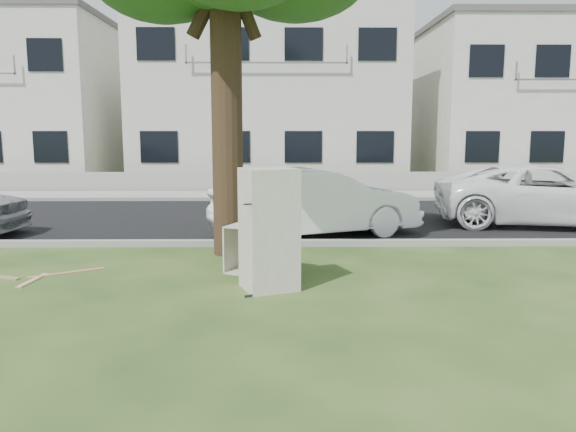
{
  "coord_description": "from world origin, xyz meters",
  "views": [
    {
      "loc": [
        0.55,
        -8.1,
        2.17
      ],
      "look_at": [
        0.65,
        0.6,
        0.86
      ],
      "focal_mm": 35.0,
      "sensor_mm": 36.0,
      "label": 1
    }
  ],
  "objects_px": {
    "car_center": "(316,203)",
    "car_right": "(548,195)",
    "cabinet": "(259,249)",
    "fridge": "(269,229)"
  },
  "relations": [
    {
      "from": "cabinet",
      "to": "car_right",
      "type": "bearing_deg",
      "value": 58.03
    },
    {
      "from": "fridge",
      "to": "car_center",
      "type": "distance_m",
      "value": 4.05
    },
    {
      "from": "car_center",
      "to": "car_right",
      "type": "xyz_separation_m",
      "value": [
        5.49,
        1.35,
        -0.0
      ]
    },
    {
      "from": "car_right",
      "to": "car_center",
      "type": "bearing_deg",
      "value": 113.59
    },
    {
      "from": "fridge",
      "to": "cabinet",
      "type": "height_order",
      "value": "fridge"
    },
    {
      "from": "car_right",
      "to": "cabinet",
      "type": "bearing_deg",
      "value": 133.75
    },
    {
      "from": "car_center",
      "to": "car_right",
      "type": "distance_m",
      "value": 5.65
    },
    {
      "from": "fridge",
      "to": "cabinet",
      "type": "bearing_deg",
      "value": 80.03
    },
    {
      "from": "fridge",
      "to": "car_center",
      "type": "height_order",
      "value": "fridge"
    },
    {
      "from": "cabinet",
      "to": "car_center",
      "type": "height_order",
      "value": "car_center"
    }
  ]
}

